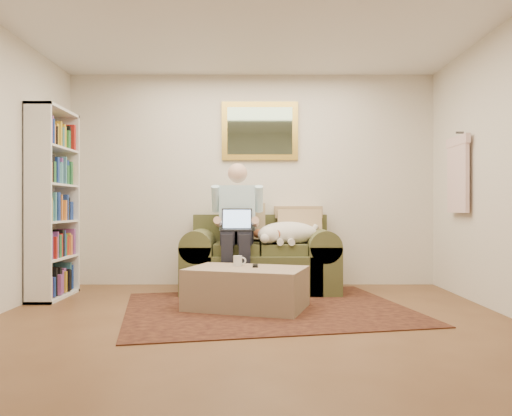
{
  "coord_description": "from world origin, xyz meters",
  "views": [
    {
      "loc": [
        0.04,
        -3.68,
        0.96
      ],
      "look_at": [
        0.05,
        1.5,
        0.95
      ],
      "focal_mm": 35.0,
      "sensor_mm": 36.0,
      "label": 1
    }
  ],
  "objects_px": {
    "seated_man": "(237,228)",
    "bookshelf": "(53,203)",
    "coffee_mug": "(238,261)",
    "sofa": "(260,265)",
    "sleeping_dog": "(288,233)",
    "ottoman": "(247,288)",
    "laptop": "(237,225)"
  },
  "relations": [
    {
      "from": "seated_man",
      "to": "bookshelf",
      "type": "bearing_deg",
      "value": -172.15
    },
    {
      "from": "sofa",
      "to": "sleeping_dog",
      "type": "distance_m",
      "value": 0.49
    },
    {
      "from": "seated_man",
      "to": "laptop",
      "type": "distance_m",
      "value": 0.08
    },
    {
      "from": "coffee_mug",
      "to": "bookshelf",
      "type": "bearing_deg",
      "value": 166.83
    },
    {
      "from": "laptop",
      "to": "coffee_mug",
      "type": "xyz_separation_m",
      "value": [
        0.03,
        -0.66,
        -0.33
      ]
    },
    {
      "from": "sofa",
      "to": "seated_man",
      "type": "distance_m",
      "value": 0.53
    },
    {
      "from": "sofa",
      "to": "sleeping_dog",
      "type": "bearing_deg",
      "value": -15.74
    },
    {
      "from": "ottoman",
      "to": "coffee_mug",
      "type": "relative_size",
      "value": 10.69
    },
    {
      "from": "sleeping_dog",
      "to": "bookshelf",
      "type": "relative_size",
      "value": 0.36
    },
    {
      "from": "laptop",
      "to": "ottoman",
      "type": "distance_m",
      "value": 0.98
    },
    {
      "from": "seated_man",
      "to": "sleeping_dog",
      "type": "height_order",
      "value": "seated_man"
    },
    {
      "from": "sleeping_dog",
      "to": "coffee_mug",
      "type": "height_order",
      "value": "sleeping_dog"
    },
    {
      "from": "laptop",
      "to": "sleeping_dog",
      "type": "bearing_deg",
      "value": 13.64
    },
    {
      "from": "seated_man",
      "to": "sleeping_dog",
      "type": "bearing_deg",
      "value": 7.13
    },
    {
      "from": "sofa",
      "to": "laptop",
      "type": "bearing_deg",
      "value": -138.98
    },
    {
      "from": "laptop",
      "to": "sofa",
      "type": "bearing_deg",
      "value": 41.02
    },
    {
      "from": "sofa",
      "to": "ottoman",
      "type": "bearing_deg",
      "value": -97.71
    },
    {
      "from": "sofa",
      "to": "sleeping_dog",
      "type": "xyz_separation_m",
      "value": [
        0.31,
        -0.09,
        0.36
      ]
    },
    {
      "from": "seated_man",
      "to": "sleeping_dog",
      "type": "relative_size",
      "value": 2.04
    },
    {
      "from": "coffee_mug",
      "to": "bookshelf",
      "type": "distance_m",
      "value": 2.1
    },
    {
      "from": "seated_man",
      "to": "sofa",
      "type": "bearing_deg",
      "value": 31.45
    },
    {
      "from": "sleeping_dog",
      "to": "ottoman",
      "type": "height_order",
      "value": "sleeping_dog"
    },
    {
      "from": "coffee_mug",
      "to": "sofa",
      "type": "bearing_deg",
      "value": 75.66
    },
    {
      "from": "ottoman",
      "to": "bookshelf",
      "type": "bearing_deg",
      "value": 163.99
    },
    {
      "from": "ottoman",
      "to": "bookshelf",
      "type": "distance_m",
      "value": 2.29
    },
    {
      "from": "sleeping_dog",
      "to": "bookshelf",
      "type": "height_order",
      "value": "bookshelf"
    },
    {
      "from": "seated_man",
      "to": "laptop",
      "type": "bearing_deg",
      "value": -90.0
    },
    {
      "from": "sleeping_dog",
      "to": "laptop",
      "type": "bearing_deg",
      "value": -166.36
    },
    {
      "from": "ottoman",
      "to": "coffee_mug",
      "type": "xyz_separation_m",
      "value": [
        -0.09,
        0.13,
        0.24
      ]
    },
    {
      "from": "seated_man",
      "to": "bookshelf",
      "type": "height_order",
      "value": "bookshelf"
    },
    {
      "from": "coffee_mug",
      "to": "seated_man",
      "type": "bearing_deg",
      "value": 92.66
    },
    {
      "from": "coffee_mug",
      "to": "bookshelf",
      "type": "xyz_separation_m",
      "value": [
        -1.97,
        0.46,
        0.56
      ]
    }
  ]
}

